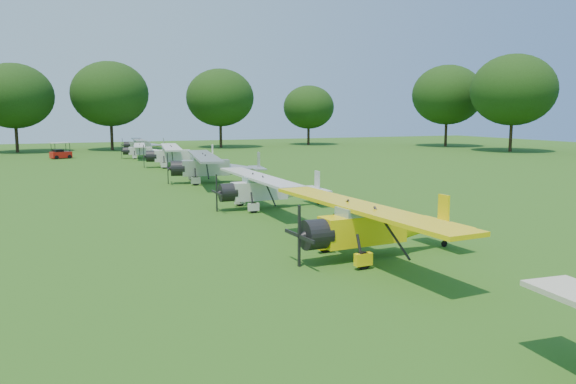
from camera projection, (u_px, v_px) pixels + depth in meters
name	position (u px, v px, depth m)	size (l,w,h in m)	color
ground	(252.00, 211.00, 31.66)	(160.00, 160.00, 0.00)	#205816
tree_belt	(309.00, 68.00, 32.04)	(137.36, 130.27, 14.52)	black
aircraft_2	(374.00, 223.00, 21.43)	(7.13, 11.35, 2.23)	yellow
aircraft_3	(267.00, 187.00, 32.37)	(6.63, 10.53, 2.09)	silver
aircraft_4	(213.00, 165.00, 44.06)	(7.72, 12.23, 2.40)	#BBBBC0
aircraft_5	(178.00, 154.00, 56.73)	(7.39, 11.72, 2.30)	silver
aircraft_6	(144.00, 149.00, 67.68)	(5.78, 9.17, 1.80)	silver
aircraft_7	(143.00, 144.00, 79.16)	(6.09, 9.70, 1.91)	#BBBBC0
golf_cart	(60.00, 153.00, 67.06)	(2.58, 2.08, 1.93)	#B9150D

